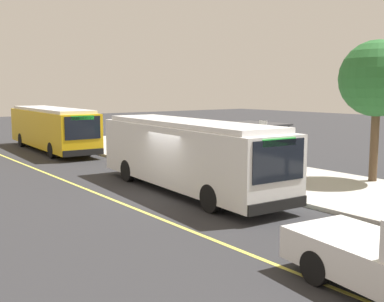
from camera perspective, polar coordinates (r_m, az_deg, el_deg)
ground_plane at (r=18.89m, az=-2.69°, el=-5.40°), size 120.00×120.00×0.00m
sidewalk_curb at (r=22.73m, az=9.91°, el=-3.10°), size 44.00×6.40×0.15m
lane_stripe_center at (r=17.78m, az=-8.58°, el=-6.29°), size 36.00×0.14×0.01m
transit_bus_main at (r=19.34m, az=-0.60°, el=-0.22°), size 11.06×3.31×2.95m
transit_bus_second at (r=33.64m, az=-16.71°, el=2.77°), size 11.97×3.20×2.95m
bus_shelter at (r=22.99m, az=8.04°, el=1.70°), size 2.90×1.60×2.48m
waiting_bench at (r=23.02m, az=7.92°, el=-1.52°), size 1.60×0.48×0.95m
route_sign_post at (r=19.81m, az=8.63°, el=0.87°), size 0.44×0.08×2.80m
pedestrian_commuter at (r=23.65m, az=1.96°, el=-0.02°), size 0.24×0.40×1.69m
street_tree_near_shelter at (r=22.19m, az=21.65°, el=8.14°), size 3.35×3.35×6.22m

